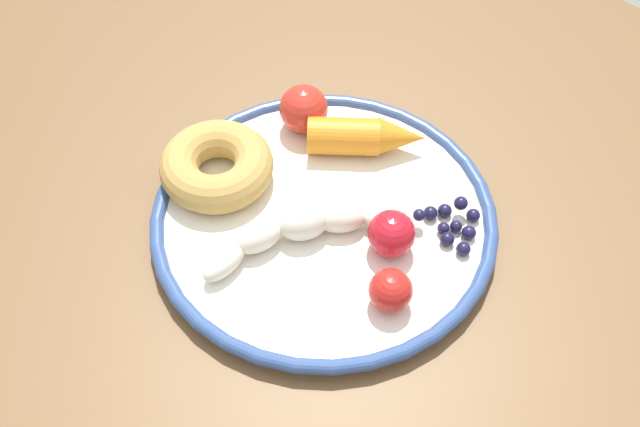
# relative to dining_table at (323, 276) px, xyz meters

# --- Properties ---
(dining_table) EXTENTS (1.29, 0.90, 0.75)m
(dining_table) POSITION_rel_dining_table_xyz_m (0.00, 0.00, 0.00)
(dining_table) COLOR brown
(dining_table) RESTS_ON ground_plane
(plate) EXTENTS (0.29, 0.29, 0.02)m
(plate) POSITION_rel_dining_table_xyz_m (-0.00, -0.00, 0.09)
(plate) COLOR white
(plate) RESTS_ON dining_table
(banana) EXTENTS (0.10, 0.16, 0.03)m
(banana) POSITION_rel_dining_table_xyz_m (0.00, -0.03, 0.10)
(banana) COLOR beige
(banana) RESTS_ON plate
(carrot_orange) EXTENTS (0.10, 0.09, 0.03)m
(carrot_orange) POSITION_rel_dining_table_xyz_m (-0.02, 0.08, 0.11)
(carrot_orange) COLOR orange
(carrot_orange) RESTS_ON plate
(donut) EXTENTS (0.14, 0.14, 0.03)m
(donut) POSITION_rel_dining_table_xyz_m (-0.09, -0.03, 0.11)
(donut) COLOR tan
(donut) RESTS_ON plate
(blueberry_pile) EXTENTS (0.05, 0.05, 0.02)m
(blueberry_pile) POSITION_rel_dining_table_xyz_m (0.09, 0.06, 0.10)
(blueberry_pile) COLOR #191638
(blueberry_pile) RESTS_ON plate
(tomato_near) EXTENTS (0.04, 0.04, 0.04)m
(tomato_near) POSITION_rel_dining_table_xyz_m (-0.08, 0.06, 0.11)
(tomato_near) COLOR red
(tomato_near) RESTS_ON plate
(tomato_mid) EXTENTS (0.04, 0.04, 0.04)m
(tomato_mid) POSITION_rel_dining_table_xyz_m (0.06, 0.01, 0.11)
(tomato_mid) COLOR red
(tomato_mid) RESTS_ON plate
(tomato_far) EXTENTS (0.03, 0.03, 0.03)m
(tomato_far) POSITION_rel_dining_table_xyz_m (0.09, -0.03, 0.11)
(tomato_far) COLOR red
(tomato_far) RESTS_ON plate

